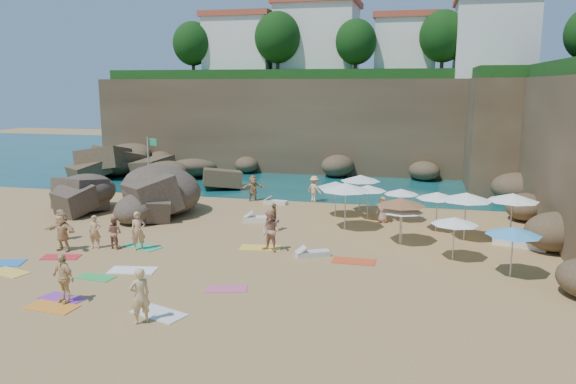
% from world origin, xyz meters
% --- Properties ---
extents(ground, '(120.00, 120.00, 0.00)m').
position_xyz_m(ground, '(0.00, 0.00, 0.00)').
color(ground, tan).
rests_on(ground, ground).
extents(seawater, '(120.00, 120.00, 0.00)m').
position_xyz_m(seawater, '(0.00, 30.00, 0.00)').
color(seawater, '#0C4751').
rests_on(seawater, ground).
extents(cliff_back, '(44.00, 8.00, 8.00)m').
position_xyz_m(cliff_back, '(2.00, 25.00, 4.00)').
color(cliff_back, brown).
rests_on(cliff_back, ground).
extents(cliff_corner, '(10.00, 12.00, 8.00)m').
position_xyz_m(cliff_corner, '(17.00, 20.00, 4.00)').
color(cliff_corner, brown).
rests_on(cliff_corner, ground).
extents(rock_promontory, '(12.00, 7.00, 2.00)m').
position_xyz_m(rock_promontory, '(-11.00, 16.00, 0.00)').
color(rock_promontory, brown).
rests_on(rock_promontory, ground).
extents(clifftop_buildings, '(28.48, 9.48, 7.00)m').
position_xyz_m(clifftop_buildings, '(2.96, 25.79, 11.24)').
color(clifftop_buildings, white).
rests_on(clifftop_buildings, cliff_back).
extents(clifftop_trees, '(35.60, 23.82, 4.40)m').
position_xyz_m(clifftop_trees, '(4.78, 19.52, 11.26)').
color(clifftop_trees, '#11380F').
rests_on(clifftop_trees, ground).
extents(marina_masts, '(3.10, 0.10, 6.00)m').
position_xyz_m(marina_masts, '(-16.50, 30.00, 3.00)').
color(marina_masts, white).
rests_on(marina_masts, ground).
extents(rock_outcrop, '(7.02, 5.34, 2.75)m').
position_xyz_m(rock_outcrop, '(-7.94, 4.43, 0.00)').
color(rock_outcrop, brown).
rests_on(rock_outcrop, ground).
extents(flag_pole, '(0.79, 0.31, 4.16)m').
position_xyz_m(flag_pole, '(-8.80, 8.64, 2.66)').
color(flag_pole, silver).
rests_on(flag_pole, ground).
extents(parasol_0, '(2.18, 2.18, 2.06)m').
position_xyz_m(parasol_0, '(4.01, 6.42, 1.89)').
color(parasol_0, silver).
rests_on(parasol_0, ground).
extents(parasol_1, '(2.09, 2.09, 1.98)m').
position_xyz_m(parasol_1, '(5.90, 6.17, 1.81)').
color(parasol_1, silver).
rests_on(parasol_1, ground).
extents(parasol_2, '(2.64, 2.64, 2.50)m').
position_xyz_m(parasol_2, '(4.96, 3.62, 2.29)').
color(parasol_2, silver).
rests_on(parasol_2, ground).
extents(parasol_3, '(2.53, 2.53, 2.39)m').
position_xyz_m(parasol_3, '(10.98, 2.93, 2.19)').
color(parasol_3, silver).
rests_on(parasol_3, ground).
extents(parasol_4, '(2.01, 2.01, 1.90)m').
position_xyz_m(parasol_4, '(7.98, 1.41, 1.75)').
color(parasol_4, silver).
rests_on(parasol_4, ground).
extents(parasol_5, '(2.39, 2.39, 2.26)m').
position_xyz_m(parasol_5, '(5.27, 7.92, 2.07)').
color(parasol_5, silver).
rests_on(parasol_5, ground).
extents(parasol_6, '(2.37, 2.37, 2.24)m').
position_xyz_m(parasol_6, '(7.91, 1.60, 2.05)').
color(parasol_6, silver).
rests_on(parasol_6, ground).
extents(parasol_7, '(1.96, 1.96, 1.86)m').
position_xyz_m(parasol_7, '(7.74, 6.09, 1.70)').
color(parasol_7, silver).
rests_on(parasol_7, ground).
extents(parasol_8, '(2.49, 2.49, 2.35)m').
position_xyz_m(parasol_8, '(13.19, 3.46, 2.16)').
color(parasol_8, silver).
rests_on(parasol_8, ground).
extents(parasol_9, '(2.21, 2.21, 2.09)m').
position_xyz_m(parasol_9, '(9.66, 4.36, 1.91)').
color(parasol_9, silver).
rests_on(parasol_9, ground).
extents(parasol_10, '(2.17, 2.17, 2.06)m').
position_xyz_m(parasol_10, '(12.44, -2.23, 1.89)').
color(parasol_10, silver).
rests_on(parasol_10, ground).
extents(parasol_11, '(2.03, 2.03, 1.92)m').
position_xyz_m(parasol_11, '(10.29, -0.53, 1.77)').
color(parasol_11, silver).
rests_on(parasol_11, ground).
extents(lounger_0, '(1.60, 0.71, 0.24)m').
position_xyz_m(lounger_0, '(-0.26, 8.92, 0.12)').
color(lounger_0, silver).
rests_on(lounger_0, ground).
extents(lounger_1, '(1.66, 1.18, 0.25)m').
position_xyz_m(lounger_1, '(7.61, 8.38, 0.12)').
color(lounger_1, white).
rests_on(lounger_1, ground).
extents(lounger_2, '(2.03, 0.92, 0.30)m').
position_xyz_m(lounger_2, '(13.27, 2.55, 0.15)').
color(lounger_2, white).
rests_on(lounger_2, ground).
extents(lounger_3, '(1.94, 1.02, 0.29)m').
position_xyz_m(lounger_3, '(0.13, 4.17, 0.14)').
color(lounger_3, white).
rests_on(lounger_3, ground).
extents(lounger_4, '(2.07, 1.47, 0.31)m').
position_xyz_m(lounger_4, '(13.76, 2.26, 0.15)').
color(lounger_4, silver).
rests_on(lounger_4, ground).
extents(lounger_5, '(1.59, 1.22, 0.24)m').
position_xyz_m(lounger_5, '(4.21, -1.47, 0.12)').
color(lounger_5, silver).
rests_on(lounger_5, ground).
extents(towel_0, '(2.12, 1.48, 0.03)m').
position_xyz_m(towel_0, '(-8.66, -5.63, 0.02)').
color(towel_0, blue).
rests_on(towel_0, ground).
extents(towel_2, '(1.84, 1.03, 0.03)m').
position_xyz_m(towel_2, '(-3.43, -9.34, 0.02)').
color(towel_2, orange).
rests_on(towel_2, ground).
extents(towel_3, '(1.57, 0.90, 0.03)m').
position_xyz_m(towel_3, '(-3.67, -6.26, 0.01)').
color(towel_3, green).
rests_on(towel_3, ground).
extents(towel_4, '(1.82, 1.23, 0.03)m').
position_xyz_m(towel_4, '(-7.46, -6.56, 0.01)').
color(towel_4, yellow).
rests_on(towel_4, ground).
extents(towel_5, '(2.03, 1.25, 0.03)m').
position_xyz_m(towel_5, '(-2.66, -5.14, 0.02)').
color(towel_5, white).
rests_on(towel_5, ground).
extents(towel_6, '(1.80, 1.21, 0.03)m').
position_xyz_m(towel_6, '(-3.58, -8.59, 0.01)').
color(towel_6, purple).
rests_on(towel_6, ground).
extents(towel_7, '(1.78, 1.16, 0.03)m').
position_xyz_m(towel_7, '(-6.67, -4.26, 0.01)').
color(towel_7, red).
rests_on(towel_7, ground).
extents(towel_9, '(1.67, 1.16, 0.03)m').
position_xyz_m(towel_9, '(1.85, -6.25, 0.01)').
color(towel_9, '#DC5587').
rests_on(towel_9, ground).
extents(towel_10, '(1.87, 0.94, 0.03)m').
position_xyz_m(towel_10, '(6.10, -1.78, 0.02)').
color(towel_10, '#DD4D22').
rests_on(towel_10, ground).
extents(towel_11, '(2.05, 1.51, 0.03)m').
position_xyz_m(towel_11, '(-3.92, -1.92, 0.02)').
color(towel_11, '#35BB77').
rests_on(towel_11, ground).
extents(towel_12, '(2.04, 1.23, 0.03)m').
position_xyz_m(towel_12, '(1.58, -0.78, 0.02)').
color(towel_12, yellow).
rests_on(towel_12, ground).
extents(towel_13, '(2.08, 1.51, 0.03)m').
position_xyz_m(towel_13, '(0.42, -8.96, 0.02)').
color(towel_13, silver).
rests_on(towel_13, ground).
extents(person_stand_0, '(0.80, 0.73, 1.83)m').
position_xyz_m(person_stand_0, '(-3.82, -2.42, 0.91)').
color(person_stand_0, tan).
rests_on(person_stand_0, ground).
extents(person_stand_1, '(0.84, 0.72, 1.52)m').
position_xyz_m(person_stand_1, '(-5.07, -2.38, 0.76)').
color(person_stand_1, '#A66A53').
rests_on(person_stand_1, ground).
extents(person_stand_2, '(1.18, 0.98, 1.71)m').
position_xyz_m(person_stand_2, '(2.04, 10.19, 0.86)').
color(person_stand_2, '#F4C18A').
rests_on(person_stand_2, ground).
extents(person_stand_3, '(0.38, 0.87, 1.47)m').
position_xyz_m(person_stand_3, '(1.37, 2.45, 0.74)').
color(person_stand_3, '#9A764D').
rests_on(person_stand_3, ground).
extents(person_stand_4, '(0.82, 0.68, 1.47)m').
position_xyz_m(person_stand_4, '(6.79, 5.58, 0.73)').
color(person_stand_4, tan).
rests_on(person_stand_4, ground).
extents(person_stand_5, '(1.61, 1.19, 1.71)m').
position_xyz_m(person_stand_5, '(-1.94, 9.53, 0.86)').
color(person_stand_5, tan).
rests_on(person_stand_5, ground).
extents(person_stand_6, '(0.78, 0.80, 1.85)m').
position_xyz_m(person_stand_6, '(0.19, -9.75, 0.92)').
color(person_stand_6, '#DCB97D').
rests_on(person_stand_6, ground).
extents(person_lie_1, '(1.54, 2.01, 0.43)m').
position_xyz_m(person_lie_1, '(-3.26, -8.84, 0.22)').
color(person_lie_1, '#EBC485').
rests_on(person_lie_1, ground).
extents(person_lie_2, '(0.77, 1.51, 0.40)m').
position_xyz_m(person_lie_2, '(-8.40, -1.69, 0.20)').
color(person_lie_2, '#A66853').
rests_on(person_lie_2, ground).
extents(person_lie_3, '(1.93, 2.04, 0.49)m').
position_xyz_m(person_lie_3, '(-7.16, -3.36, 0.24)').
color(person_lie_3, tan).
rests_on(person_lie_3, ground).
extents(person_lie_4, '(0.91, 1.63, 0.37)m').
position_xyz_m(person_lie_4, '(-5.93, -2.63, 0.18)').
color(person_lie_4, tan).
rests_on(person_lie_4, ground).
extents(person_lie_5, '(1.47, 2.07, 0.71)m').
position_xyz_m(person_lie_5, '(2.19, -1.22, 0.36)').
color(person_lie_5, tan).
rests_on(person_lie_5, ground).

